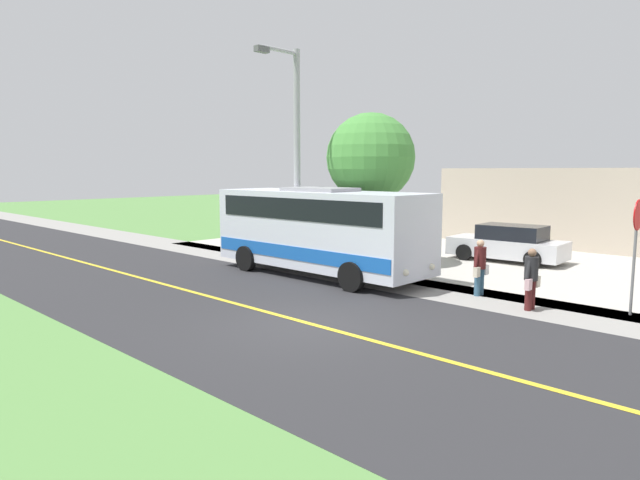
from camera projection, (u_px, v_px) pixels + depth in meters
name	position (u px, v px, depth m)	size (l,w,h in m)	color
ground_plane	(309.00, 324.00, 12.84)	(120.00, 120.00, 0.00)	#548442
road_surface	(309.00, 324.00, 12.84)	(8.00, 100.00, 0.01)	#28282B
sidewalk	(430.00, 289.00, 16.57)	(2.40, 100.00, 0.01)	gray
parking_lot_surface	(611.00, 271.00, 19.67)	(14.00, 36.00, 0.01)	#B2ADA3
road_centre_line	(309.00, 323.00, 12.84)	(0.16, 100.00, 0.00)	gold
shuttle_bus_front	(320.00, 227.00, 18.62)	(2.72, 8.12, 3.00)	silver
pedestrian_with_bags	(531.00, 277.00, 14.02)	(0.72, 0.34, 1.60)	#4C1919
pedestrian_waiting	(480.00, 266.00, 15.66)	(0.72, 0.34, 1.62)	#335972
stop_sign	(636.00, 237.00, 13.38)	(0.76, 0.07, 2.88)	slate
street_light_pole	(294.00, 150.00, 19.62)	(1.97, 0.24, 7.82)	#9E9EA3
parked_car_near	(508.00, 244.00, 21.66)	(2.19, 4.49, 1.45)	silver
tree_curbside	(371.00, 158.00, 20.45)	(3.31, 3.31, 5.71)	brown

